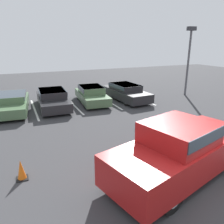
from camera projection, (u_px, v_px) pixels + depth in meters
ground_plane at (190, 184)px, 6.90m from camera, size 60.00×60.00×0.00m
stall_stripe_b at (35, 109)px, 14.60m from camera, size 0.12×5.09×0.01m
stall_stripe_c at (74, 105)px, 15.64m from camera, size 0.12×5.09×0.01m
stall_stripe_d at (108, 101)px, 16.67m from camera, size 0.12×5.09×0.01m
stall_stripe_e at (138, 97)px, 17.71m from camera, size 0.12×5.09×0.01m
pickup_truck at (183, 149)px, 7.16m from camera, size 5.94×3.38×1.92m
parked_sedan_a at (12, 102)px, 13.94m from camera, size 2.26×4.84×1.17m
parked_sedan_b at (53, 98)px, 14.86m from camera, size 2.06×4.75×1.21m
parked_sedan_c at (92, 94)px, 16.05m from camera, size 2.12×4.41×1.22m
parked_sedan_d at (125, 92)px, 16.84m from camera, size 2.10×4.88×1.22m
light_post at (189, 52)px, 17.58m from camera, size 0.70×0.36×5.45m
traffic_cone at (21, 170)px, 7.08m from camera, size 0.37×0.37×0.68m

